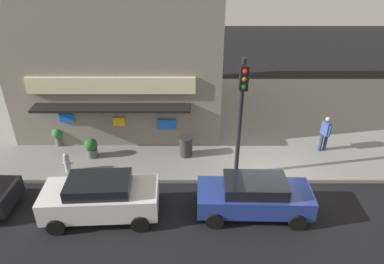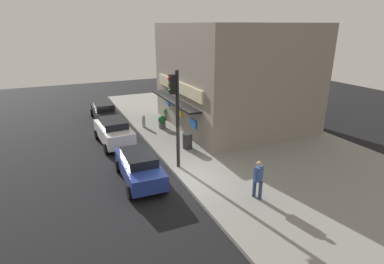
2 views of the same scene
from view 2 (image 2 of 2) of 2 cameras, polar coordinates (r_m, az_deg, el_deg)
The scene contains 12 objects.
ground_plane at distance 15.46m, azimuth -2.08°, elevation -9.38°, with size 60.87×60.87×0.00m, color black.
sidewalk at distance 18.35m, azimuth 15.73°, elevation -5.02°, with size 40.58×12.11×0.17m, color gray.
corner_building at distance 23.37m, azimuth 7.71°, elevation 10.37°, with size 10.00×9.62×7.36m.
traffic_light at distance 15.54m, azimuth -3.08°, elevation 4.60°, with size 0.32×0.58×5.17m.
fire_hydrant at distance 23.13m, azimuth -8.97°, elevation 1.99°, with size 0.49×0.25×0.92m.
trash_can at distance 18.92m, azimuth -0.86°, elevation -1.66°, with size 0.60×0.60×0.95m, color #2D2D2D.
pedestrian at distance 13.75m, azimuth 12.19°, elevation -8.34°, with size 0.48×0.55×1.77m.
potted_plant_by_doorway at distance 24.76m, azimuth -4.74°, elevation 3.57°, with size 0.55×0.55×0.94m.
potted_plant_by_window at distance 22.74m, azimuth -5.58°, elevation 1.96°, with size 0.59×0.59×0.93m.
parked_car_blue at distance 15.50m, azimuth -9.76°, elevation -6.29°, with size 4.23×1.95×1.52m.
parked_car_black at distance 25.97m, azimuth -16.01°, elevation 3.78°, with size 4.62×1.97×1.49m.
parked_car_white at distance 20.58m, azimuth -14.34°, elevation 0.12°, with size 4.25×2.14×1.65m.
Camera 2 is at (12.56, -5.12, 7.43)m, focal length 28.71 mm.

